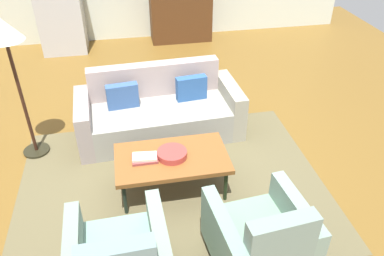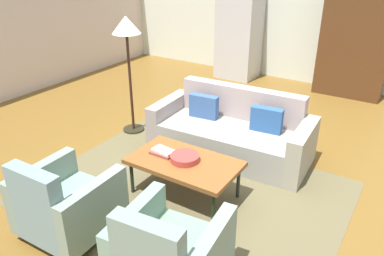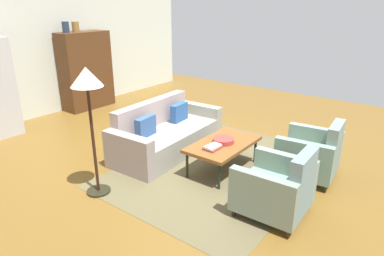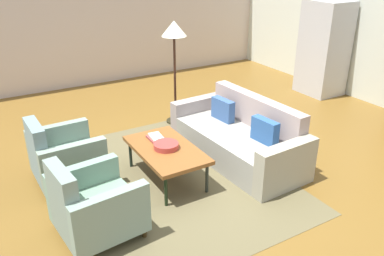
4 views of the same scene
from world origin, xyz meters
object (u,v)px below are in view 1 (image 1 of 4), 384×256
object	(u,v)px
floor_lamp	(7,44)
couch	(159,112)
coffee_table	(172,159)
armchair_right	(262,241)
book_stack	(145,158)
refrigerator	(59,2)
fruit_bowl	(172,154)

from	to	relation	value
floor_lamp	couch	bearing A→B (deg)	7.06
couch	floor_lamp	bearing A→B (deg)	4.23
couch	coffee_table	world-z (taller)	couch
coffee_table	armchair_right	distance (m)	1.32
book_stack	refrigerator	distance (m)	4.47
armchair_right	floor_lamp	world-z (taller)	floor_lamp
coffee_table	fruit_bowl	xyz separation A→B (m)	(0.01, 0.00, 0.07)
coffee_table	armchair_right	world-z (taller)	armchair_right
fruit_bowl	refrigerator	bearing A→B (deg)	108.70
couch	refrigerator	xyz separation A→B (m)	(-1.44, 3.11, 0.64)
armchair_right	refrigerator	world-z (taller)	refrigerator
fruit_bowl	book_stack	size ratio (longest dim) A/B	1.18
coffee_table	armchair_right	size ratio (longest dim) A/B	1.36
coffee_table	book_stack	distance (m)	0.29
refrigerator	floor_lamp	size ratio (longest dim) A/B	1.08
couch	book_stack	world-z (taller)	couch
floor_lamp	armchair_right	bearing A→B (deg)	-44.41
coffee_table	armchair_right	xyz separation A→B (m)	(0.61, -1.17, -0.07)
fruit_bowl	floor_lamp	distance (m)	2.11
refrigerator	floor_lamp	distance (m)	3.35
fruit_bowl	floor_lamp	size ratio (longest dim) A/B	0.18
armchair_right	coffee_table	bearing A→B (deg)	111.85
couch	fruit_bowl	bearing A→B (deg)	87.64
couch	coffee_table	size ratio (longest dim) A/B	1.78
coffee_table	fruit_bowl	bearing A→B (deg)	0.00
armchair_right	book_stack	distance (m)	1.47
book_stack	refrigerator	bearing A→B (deg)	105.18
book_stack	floor_lamp	size ratio (longest dim) A/B	0.16
book_stack	floor_lamp	bearing A→B (deg)	143.00
coffee_table	floor_lamp	distance (m)	2.14
coffee_table	book_stack	world-z (taller)	book_stack
refrigerator	fruit_bowl	bearing A→B (deg)	-71.30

